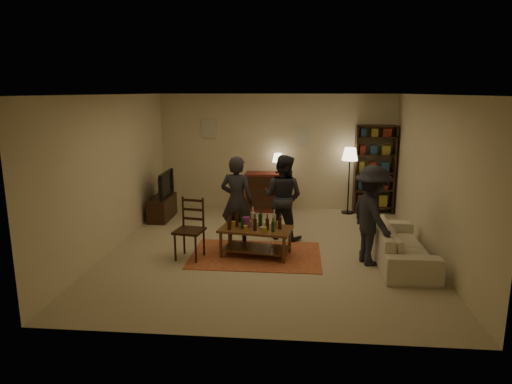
# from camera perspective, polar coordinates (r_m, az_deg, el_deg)

# --- Properties ---
(floor) EXTENTS (6.00, 6.00, 0.00)m
(floor) POSITION_cam_1_polar(r_m,az_deg,el_deg) (8.17, 1.49, -7.20)
(floor) COLOR #C6B793
(floor) RESTS_ON ground
(room_shell) EXTENTS (6.00, 6.00, 6.00)m
(room_shell) POSITION_cam_1_polar(r_m,az_deg,el_deg) (10.76, -0.88, 7.48)
(room_shell) COLOR beige
(room_shell) RESTS_ON ground
(rug) EXTENTS (2.20, 1.50, 0.01)m
(rug) POSITION_cam_1_polar(r_m,az_deg,el_deg) (7.89, -0.02, -7.88)
(rug) COLOR maroon
(rug) RESTS_ON ground
(coffee_table) EXTENTS (1.29, 0.84, 0.83)m
(coffee_table) POSITION_cam_1_polar(r_m,az_deg,el_deg) (7.76, -0.07, -4.96)
(coffee_table) COLOR brown
(coffee_table) RESTS_ON ground
(dining_chair) EXTENTS (0.52, 0.52, 1.04)m
(dining_chair) POSITION_cam_1_polar(r_m,az_deg,el_deg) (7.73, -8.17, -4.23)
(dining_chair) COLOR #311F10
(dining_chair) RESTS_ON ground
(tv_stand) EXTENTS (0.40, 1.00, 1.06)m
(tv_stand) POSITION_cam_1_polar(r_m,az_deg,el_deg) (10.20, -11.65, -1.20)
(tv_stand) COLOR #311F10
(tv_stand) RESTS_ON ground
(dresser) EXTENTS (1.00, 0.50, 1.36)m
(dresser) POSITION_cam_1_polar(r_m,az_deg,el_deg) (10.66, 1.43, 0.15)
(dresser) COLOR maroon
(dresser) RESTS_ON ground
(bookshelf) EXTENTS (0.90, 0.34, 2.02)m
(bookshelf) POSITION_cam_1_polar(r_m,az_deg,el_deg) (10.75, 14.57, 2.87)
(bookshelf) COLOR #311F10
(bookshelf) RESTS_ON ground
(floor_lamp) EXTENTS (0.36, 0.36, 1.51)m
(floor_lamp) POSITION_cam_1_polar(r_m,az_deg,el_deg) (10.50, 11.65, 4.12)
(floor_lamp) COLOR black
(floor_lamp) RESTS_ON ground
(sofa) EXTENTS (0.81, 2.08, 0.61)m
(sofa) POSITION_cam_1_polar(r_m,az_deg,el_deg) (7.87, 17.60, -6.25)
(sofa) COLOR beige
(sofa) RESTS_ON ground
(person_left) EXTENTS (0.67, 0.51, 1.65)m
(person_left) POSITION_cam_1_polar(r_m,az_deg,el_deg) (8.17, -2.42, -1.19)
(person_left) COLOR #24232A
(person_left) RESTS_ON ground
(person_right) EXTENTS (0.96, 0.88, 1.61)m
(person_right) POSITION_cam_1_polar(r_m,az_deg,el_deg) (8.60, 3.40, -0.63)
(person_right) COLOR #25242C
(person_right) RESTS_ON ground
(person_by_sofa) EXTENTS (0.90, 1.18, 1.62)m
(person_by_sofa) POSITION_cam_1_polar(r_m,az_deg,el_deg) (7.53, 14.30, -2.85)
(person_by_sofa) COLOR #212128
(person_by_sofa) RESTS_ON ground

